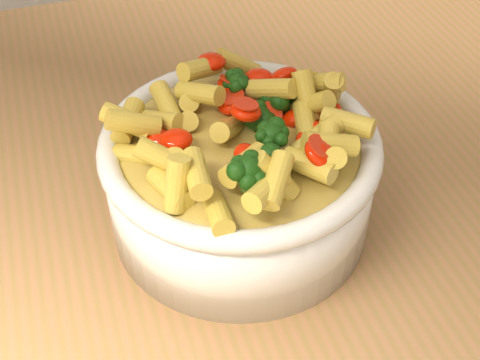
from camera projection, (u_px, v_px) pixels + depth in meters
name	position (u px, v px, depth m)	size (l,w,h in m)	color
table	(169.00, 258.00, 0.71)	(1.20, 0.80, 0.90)	#A67047
serving_bowl	(240.00, 179.00, 0.57)	(0.23, 0.23, 0.10)	white
pasta_salad	(240.00, 121.00, 0.53)	(0.18, 0.18, 0.04)	gold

